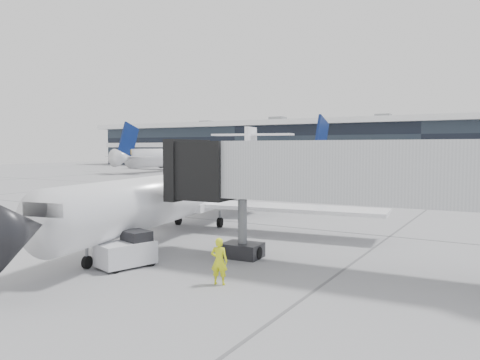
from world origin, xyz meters
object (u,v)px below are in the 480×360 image
Objects in this scene: baggage_tug at (128,251)px; jet_bridge at (384,174)px; ramp_worker at (219,261)px; regional_jet at (191,192)px.

jet_bridge is at bearing 40.33° from baggage_tug.
baggage_tug is (-4.59, 0.21, -0.20)m from ramp_worker.
regional_jet is 16.70× the size of ramp_worker.
baggage_tug is (-9.26, -4.11, -3.24)m from jet_bridge.
jet_bridge reaches higher than baggage_tug.
ramp_worker is 0.67× the size of baggage_tug.
jet_bridge is 6.57× the size of baggage_tug.
jet_bridge is at bearing -30.53° from regional_jet.
regional_jet is 9.16m from baggage_tug.
regional_jet is 13.14m from jet_bridge.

